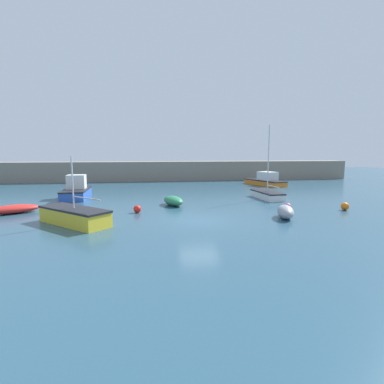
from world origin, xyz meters
name	(u,v)px	position (x,y,z in m)	size (l,w,h in m)	color
ground_plane	(199,222)	(0.00, 0.00, -0.10)	(120.00, 120.00, 0.20)	#284C60
harbor_breakwater	(169,171)	(0.00, 27.91, 1.46)	(57.76, 3.50, 2.93)	gray
cabin_cruiser_white	(76,191)	(-10.08, 10.97, 0.74)	(2.30, 4.99, 2.24)	#2D56B7
open_tender_yellow	(13,209)	(-13.00, 4.24, 0.32)	(3.69, 2.79, 0.63)	red
dinghy_near_pier	(285,212)	(5.88, -0.19, 0.44)	(1.67, 2.55, 0.88)	gray
sailboat_twin_hulled	(74,216)	(-7.82, 0.16, 0.52)	(4.96, 4.85, 4.21)	yellow
motorboat_grey_hull	(266,180)	(12.30, 18.91, 0.65)	(4.13, 6.54, 1.82)	orange
rowboat_white_midwater	(173,201)	(-1.19, 5.75, 0.39)	(2.05, 2.90, 0.79)	#287A4C
sailboat_tall_mast	(267,194)	(8.01, 8.06, 0.40)	(1.94, 4.41, 6.94)	white
mooring_buoy_pink	(288,206)	(7.51, 2.79, 0.24)	(0.49, 0.49, 0.49)	#EA668C
mooring_buoy_orange	(345,206)	(11.68, 1.77, 0.30)	(0.60, 0.60, 0.60)	orange
mooring_buoy_red	(137,209)	(-4.08, 3.10, 0.28)	(0.56, 0.56, 0.56)	red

